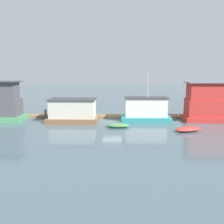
{
  "coord_description": "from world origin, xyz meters",
  "views": [
    {
      "loc": [
        0.84,
        -32.45,
        6.68
      ],
      "look_at": [
        0.0,
        -1.0,
        1.4
      ],
      "focal_mm": 40.0,
      "sensor_mm": 36.0,
      "label": 1
    }
  ],
  "objects_px": {
    "houseboat_green": "(4,104)",
    "houseboat_teal": "(146,110)",
    "houseboat_red": "(212,103)",
    "dinghy_red": "(188,129)",
    "mooring_post_near_left": "(46,114)",
    "dinghy_green": "(118,125)",
    "houseboat_brown": "(73,111)",
    "mooring_post_far_left": "(4,113)",
    "mooring_post_far_right": "(132,111)"
  },
  "relations": [
    {
      "from": "dinghy_green",
      "to": "dinghy_red",
      "type": "relative_size",
      "value": 0.82
    },
    {
      "from": "houseboat_teal",
      "to": "houseboat_brown",
      "type": "bearing_deg",
      "value": -176.36
    },
    {
      "from": "houseboat_teal",
      "to": "dinghy_red",
      "type": "distance_m",
      "value": 7.1
    },
    {
      "from": "houseboat_green",
      "to": "houseboat_red",
      "type": "distance_m",
      "value": 27.79
    },
    {
      "from": "houseboat_brown",
      "to": "mooring_post_near_left",
      "type": "bearing_deg",
      "value": 153.87
    },
    {
      "from": "houseboat_green",
      "to": "houseboat_brown",
      "type": "distance_m",
      "value": 9.46
    },
    {
      "from": "dinghy_green",
      "to": "mooring_post_near_left",
      "type": "bearing_deg",
      "value": 152.0
    },
    {
      "from": "houseboat_teal",
      "to": "mooring_post_far_left",
      "type": "xyz_separation_m",
      "value": [
        -19.73,
        1.48,
        -0.69
      ]
    },
    {
      "from": "houseboat_teal",
      "to": "houseboat_red",
      "type": "distance_m",
      "value": 8.84
    },
    {
      "from": "dinghy_green",
      "to": "mooring_post_near_left",
      "type": "distance_m",
      "value": 11.54
    },
    {
      "from": "houseboat_red",
      "to": "dinghy_green",
      "type": "bearing_deg",
      "value": -161.16
    },
    {
      "from": "dinghy_red",
      "to": "mooring_post_near_left",
      "type": "xyz_separation_m",
      "value": [
        -17.91,
        7.2,
        0.35
      ]
    },
    {
      "from": "mooring_post_near_left",
      "to": "mooring_post_far_left",
      "type": "relative_size",
      "value": 0.84
    },
    {
      "from": "dinghy_green",
      "to": "mooring_post_near_left",
      "type": "relative_size",
      "value": 2.22
    },
    {
      "from": "houseboat_brown",
      "to": "houseboat_green",
      "type": "bearing_deg",
      "value": 175.72
    },
    {
      "from": "dinghy_green",
      "to": "mooring_post_far_left",
      "type": "height_order",
      "value": "mooring_post_far_left"
    },
    {
      "from": "houseboat_teal",
      "to": "mooring_post_far_left",
      "type": "height_order",
      "value": "houseboat_teal"
    },
    {
      "from": "houseboat_green",
      "to": "houseboat_teal",
      "type": "relative_size",
      "value": 0.81
    },
    {
      "from": "dinghy_red",
      "to": "houseboat_green",
      "type": "bearing_deg",
      "value": 165.85
    },
    {
      "from": "mooring_post_far_left",
      "to": "houseboat_teal",
      "type": "bearing_deg",
      "value": -4.3
    },
    {
      "from": "houseboat_red",
      "to": "mooring_post_far_right",
      "type": "xyz_separation_m",
      "value": [
        -10.56,
        1.16,
        -1.32
      ]
    },
    {
      "from": "dinghy_green",
      "to": "dinghy_red",
      "type": "bearing_deg",
      "value": -13.01
    },
    {
      "from": "houseboat_red",
      "to": "dinghy_red",
      "type": "distance_m",
      "value": 7.96
    },
    {
      "from": "dinghy_green",
      "to": "mooring_post_far_right",
      "type": "relative_size",
      "value": 1.27
    },
    {
      "from": "houseboat_green",
      "to": "dinghy_red",
      "type": "distance_m",
      "value": 23.85
    },
    {
      "from": "houseboat_brown",
      "to": "dinghy_green",
      "type": "relative_size",
      "value": 2.38
    },
    {
      "from": "houseboat_teal",
      "to": "mooring_post_far_right",
      "type": "distance_m",
      "value": 2.34
    },
    {
      "from": "dinghy_red",
      "to": "mooring_post_far_left",
      "type": "height_order",
      "value": "mooring_post_far_left"
    },
    {
      "from": "houseboat_green",
      "to": "mooring_post_near_left",
      "type": "bearing_deg",
      "value": 15.15
    },
    {
      "from": "houseboat_green",
      "to": "mooring_post_far_left",
      "type": "distance_m",
      "value": 2.17
    },
    {
      "from": "houseboat_green",
      "to": "houseboat_teal",
      "type": "height_order",
      "value": "houseboat_teal"
    },
    {
      "from": "houseboat_green",
      "to": "dinghy_red",
      "type": "xyz_separation_m",
      "value": [
        23.05,
        -5.81,
        -1.97
      ]
    },
    {
      "from": "houseboat_brown",
      "to": "houseboat_teal",
      "type": "xyz_separation_m",
      "value": [
        9.61,
        0.61,
        0.01
      ]
    },
    {
      "from": "mooring_post_near_left",
      "to": "dinghy_green",
      "type": "bearing_deg",
      "value": -28.0
    },
    {
      "from": "houseboat_brown",
      "to": "mooring_post_far_left",
      "type": "xyz_separation_m",
      "value": [
        -10.12,
        2.09,
        -0.69
      ]
    },
    {
      "from": "houseboat_teal",
      "to": "dinghy_green",
      "type": "distance_m",
      "value": 5.52
    },
    {
      "from": "houseboat_teal",
      "to": "mooring_post_far_left",
      "type": "bearing_deg",
      "value": 175.7
    },
    {
      "from": "dinghy_red",
      "to": "houseboat_teal",
      "type": "bearing_deg",
      "value": 125.23
    },
    {
      "from": "mooring_post_far_right",
      "to": "houseboat_green",
      "type": "bearing_deg",
      "value": -175.39
    },
    {
      "from": "houseboat_teal",
      "to": "mooring_post_far_left",
      "type": "distance_m",
      "value": 19.8
    },
    {
      "from": "houseboat_green",
      "to": "mooring_post_far_left",
      "type": "relative_size",
      "value": 3.58
    },
    {
      "from": "houseboat_red",
      "to": "dinghy_red",
      "type": "xyz_separation_m",
      "value": [
        -4.74,
        -6.04,
        -2.12
      ]
    },
    {
      "from": "houseboat_brown",
      "to": "dinghy_green",
      "type": "height_order",
      "value": "houseboat_brown"
    },
    {
      "from": "houseboat_teal",
      "to": "dinghy_green",
      "type": "bearing_deg",
      "value": -133.15
    },
    {
      "from": "dinghy_red",
      "to": "mooring_post_far_right",
      "type": "distance_m",
      "value": 9.29
    },
    {
      "from": "mooring_post_far_left",
      "to": "mooring_post_far_right",
      "type": "height_order",
      "value": "mooring_post_far_right"
    },
    {
      "from": "houseboat_green",
      "to": "dinghy_green",
      "type": "distance_m",
      "value": 15.97
    },
    {
      "from": "houseboat_teal",
      "to": "mooring_post_far_right",
      "type": "height_order",
      "value": "houseboat_teal"
    },
    {
      "from": "houseboat_green",
      "to": "mooring_post_far_left",
      "type": "height_order",
      "value": "houseboat_green"
    },
    {
      "from": "mooring_post_near_left",
      "to": "houseboat_green",
      "type": "bearing_deg",
      "value": -164.85
    }
  ]
}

